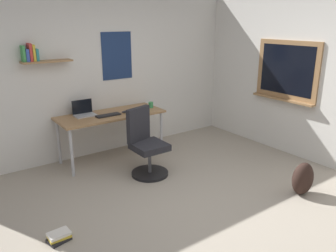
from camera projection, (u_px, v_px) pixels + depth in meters
The scene contains 11 objects.
ground_plane at pixel (199, 214), 3.82m from camera, with size 5.20×5.20×0.00m, color #9E9384.
wall_back at pixel (99, 73), 5.32m from camera, with size 5.00×0.30×2.60m.
wall_right at pixel (331, 79), 4.80m from camera, with size 0.22×5.00×2.60m.
desk at pixel (111, 118), 5.18m from camera, with size 1.62×0.66×0.73m.
office_chair at pixel (146, 147), 4.71m from camera, with size 0.52×0.54×0.95m.
laptop at pixel (84, 112), 5.06m from camera, with size 0.31×0.21×0.23m.
keyboard at pixel (108, 115), 5.05m from camera, with size 0.37×0.13×0.02m, color black.
computer_mouse at pixel (125, 112), 5.20m from camera, with size 0.10×0.06×0.03m, color #262628.
coffee_mug at pixel (151, 105), 5.51m from camera, with size 0.08×0.08×0.09m, color #338C4C.
backpack at pixel (303, 179), 4.20m from camera, with size 0.32×0.22×0.42m, color black.
book_stack_on_floor at pixel (59, 237), 3.35m from camera, with size 0.24×0.19×0.09m.
Camera 1 is at (-2.23, -2.51, 2.11)m, focal length 36.16 mm.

